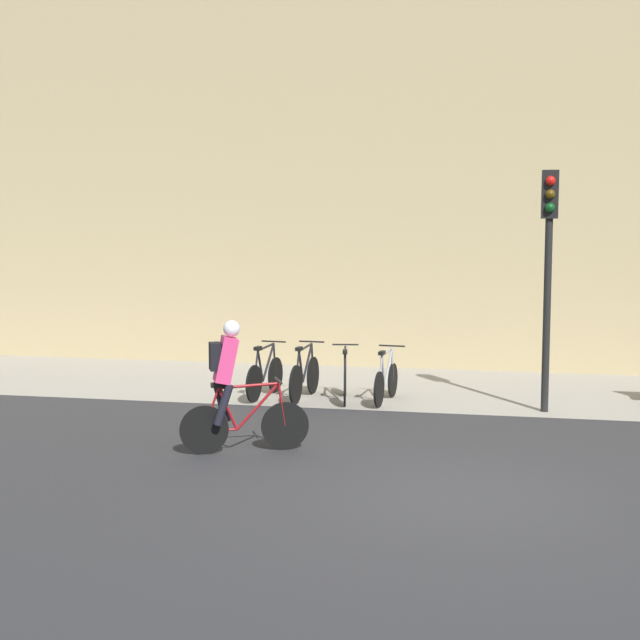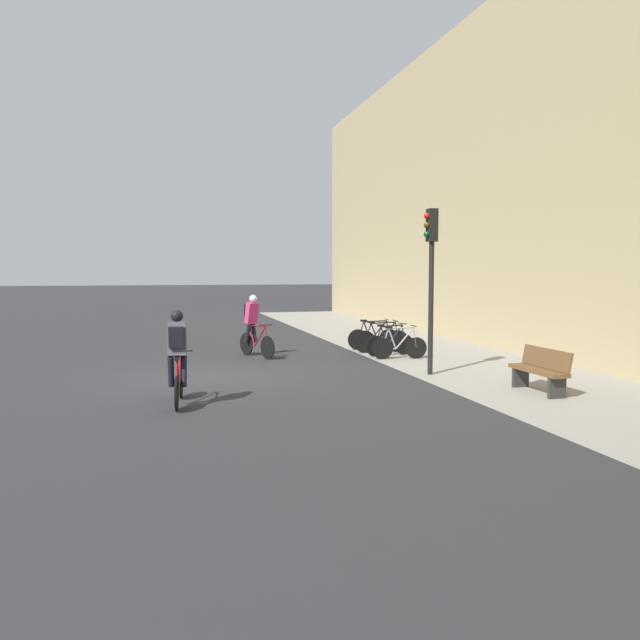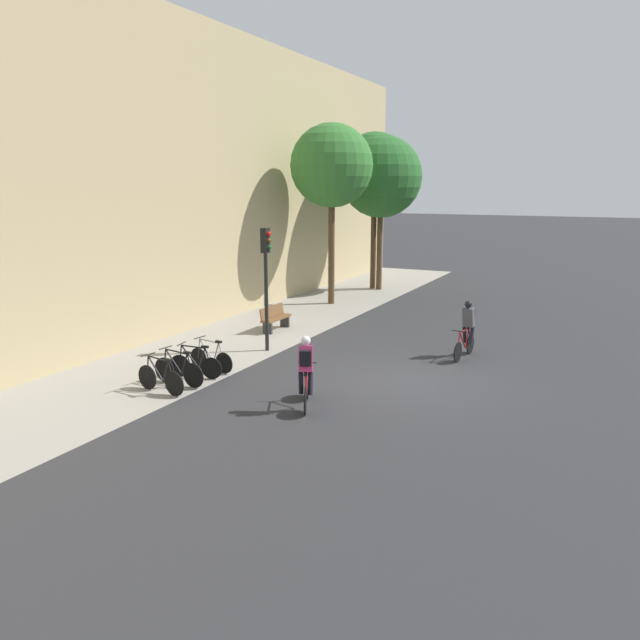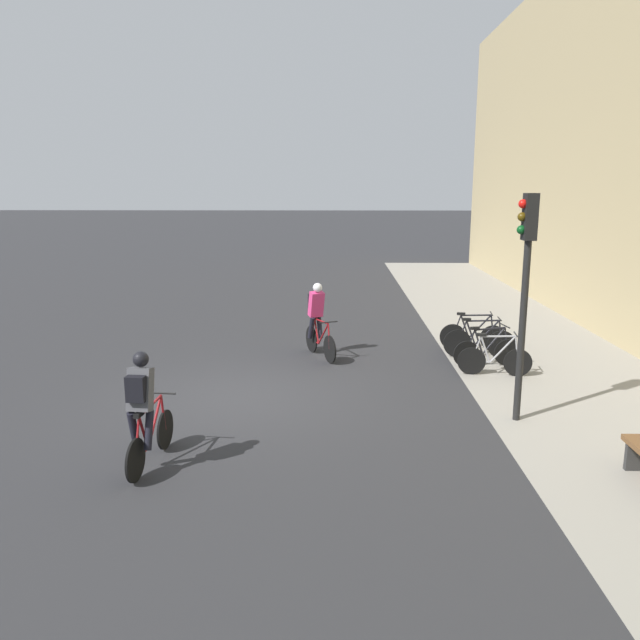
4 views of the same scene
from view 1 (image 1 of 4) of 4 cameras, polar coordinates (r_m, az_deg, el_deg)
ground at (r=10.12m, az=9.22°, el=-11.18°), size 200.00×200.00×0.00m
kerb_strip at (r=16.69m, az=10.26°, el=-4.41°), size 44.00×4.50×0.01m
building_facade at (r=19.14m, az=10.78°, el=13.34°), size 44.00×0.60×10.95m
cyclist_pink at (r=11.78m, az=-5.73°, el=-3.98°), size 1.58×0.78×1.76m
parked_bike_0 at (r=15.67m, az=-3.54°, el=-3.56°), size 0.46×1.61×0.95m
parked_bike_1 at (r=15.50m, az=-0.99°, el=-3.62°), size 0.46×1.69×0.97m
parked_bike_2 at (r=15.36m, az=1.61°, el=-3.79°), size 0.46×1.55×0.94m
parked_bike_3 at (r=15.25m, az=4.25°, el=-3.87°), size 0.46×1.56×0.93m
traffic_light_pole at (r=14.65m, az=14.42°, el=4.57°), size 0.26×0.30×3.87m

